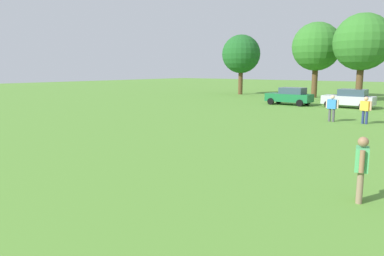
# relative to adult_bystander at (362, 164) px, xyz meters

# --- Properties ---
(ground_plane) EXTENTS (160.00, 160.00, 0.00)m
(ground_plane) POSITION_rel_adult_bystander_xyz_m (-7.04, 18.11, -1.03)
(ground_plane) COLOR #568C33
(adult_bystander) EXTENTS (0.44, 0.81, 1.74)m
(adult_bystander) POSITION_rel_adult_bystander_xyz_m (0.00, 0.00, 0.00)
(adult_bystander) COLOR #8C7259
(adult_bystander) RESTS_ON ground
(bystander_near_trees) EXTENTS (0.83, 0.36, 1.75)m
(bystander_near_trees) POSITION_rel_adult_bystander_xyz_m (-5.30, 14.51, 0.01)
(bystander_near_trees) COLOR #4C4C51
(bystander_near_trees) RESTS_ON ground
(bystander_midfield) EXTENTS (0.78, 0.50, 1.73)m
(bystander_midfield) POSITION_rel_adult_bystander_xyz_m (-3.32, 14.80, -0.01)
(bystander_midfield) COLOR navy
(bystander_midfield) RESTS_ON ground
(parked_car_green_0) EXTENTS (4.30, 2.02, 1.68)m
(parked_car_green_0) POSITION_rel_adult_bystander_xyz_m (-12.12, 23.53, -0.17)
(parked_car_green_0) COLOR #196B38
(parked_car_green_0) RESTS_ON ground
(parked_car_silver_1) EXTENTS (4.30, 2.02, 1.68)m
(parked_car_silver_1) POSITION_rel_adult_bystander_xyz_m (-6.80, 24.12, -0.17)
(parked_car_silver_1) COLOR silver
(parked_car_silver_1) RESTS_ON ground
(tree_far_left) EXTENTS (5.14, 5.14, 8.02)m
(tree_far_left) POSITION_rel_adult_bystander_xyz_m (-23.56, 33.45, 4.38)
(tree_far_left) COLOR brown
(tree_far_left) RESTS_ON ground
(tree_left) EXTENTS (5.76, 5.76, 8.98)m
(tree_left) POSITION_rel_adult_bystander_xyz_m (-13.62, 34.20, 5.03)
(tree_left) COLOR brown
(tree_left) RESTS_ON ground
(tree_center) EXTENTS (5.88, 5.88, 9.16)m
(tree_center) POSITION_rel_adult_bystander_xyz_m (-7.83, 31.37, 5.15)
(tree_center) COLOR brown
(tree_center) RESTS_ON ground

